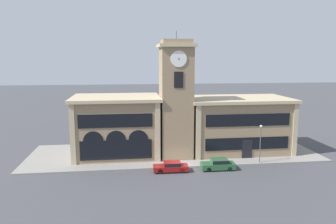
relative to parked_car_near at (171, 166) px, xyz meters
name	(u,v)px	position (x,y,z in m)	size (l,w,h in m)	color
ground_plane	(181,168)	(1.55, 1.23, -0.69)	(300.00, 300.00, 0.00)	#424247
sidewalk_kerb	(174,153)	(1.55, 8.15, -0.61)	(43.33, 13.83, 0.15)	gray
clock_tower	(176,100)	(1.56, 6.21, 7.87)	(5.15, 5.15, 18.22)	#937A5B
town_hall_left_wing	(117,126)	(-7.06, 8.49, 3.79)	(12.89, 9.77, 8.91)	#937A5B
town_hall_right_wing	(237,124)	(11.65, 8.50, 3.56)	(15.84, 9.77, 8.45)	#937A5B
parked_car_near	(171,166)	(0.00, 0.00, 0.00)	(4.51, 1.90, 1.31)	maroon
parked_car_mid	(218,164)	(6.25, 0.00, 0.06)	(4.49, 1.96, 1.44)	#285633
street_lamp	(261,138)	(12.64, 1.74, 2.99)	(0.36, 0.36, 5.31)	#4C4C51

